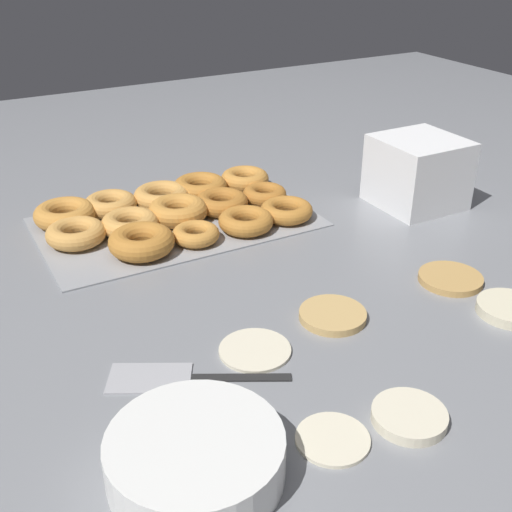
{
  "coord_description": "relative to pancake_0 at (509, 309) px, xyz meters",
  "views": [
    {
      "loc": [
        0.46,
        0.66,
        0.52
      ],
      "look_at": [
        0.03,
        -0.13,
        0.04
      ],
      "focal_mm": 45.0,
      "sensor_mm": 36.0,
      "label": 1
    }
  ],
  "objects": [
    {
      "name": "pancake_0",
      "position": [
        0.0,
        0.0,
        0.0
      ],
      "size": [
        0.1,
        0.1,
        0.02
      ],
      "primitive_type": "cylinder",
      "color": "beige",
      "rests_on": "ground_plane"
    },
    {
      "name": "pancake_3",
      "position": [
        0.24,
        -0.11,
        -0.0
      ],
      "size": [
        0.1,
        0.1,
        0.01
      ],
      "primitive_type": "cylinder",
      "color": "tan",
      "rests_on": "ground_plane"
    },
    {
      "name": "container_stack",
      "position": [
        -0.15,
        -0.38,
        0.06
      ],
      "size": [
        0.16,
        0.16,
        0.14
      ],
      "color": "white",
      "rests_on": "ground_plane"
    },
    {
      "name": "donut_tray",
      "position": [
        0.31,
        -0.54,
        0.01
      ],
      "size": [
        0.51,
        0.31,
        0.04
      ],
      "color": "#93969B",
      "rests_on": "ground_plane"
    },
    {
      "name": "pancake_5",
      "position": [
        0.28,
        0.11,
        -0.0
      ],
      "size": [
        0.09,
        0.09,
        0.01
      ],
      "primitive_type": "cylinder",
      "color": "beige",
      "rests_on": "ground_plane"
    },
    {
      "name": "ground_plane",
      "position": [
        0.25,
        -0.14,
        -0.01
      ],
      "size": [
        3.0,
        3.0,
        0.0
      ],
      "primitive_type": "plane",
      "color": "gray"
    },
    {
      "name": "pancake_4",
      "position": [
        0.38,
        -0.1,
        -0.0
      ],
      "size": [
        0.1,
        0.1,
        0.01
      ],
      "primitive_type": "cylinder",
      "color": "beige",
      "rests_on": "ground_plane"
    },
    {
      "name": "pancake_1",
      "position": [
        0.38,
        0.09,
        -0.0
      ],
      "size": [
        0.08,
        0.08,
        0.01
      ],
      "primitive_type": "cylinder",
      "color": "beige",
      "rests_on": "ground_plane"
    },
    {
      "name": "pancake_2",
      "position": [
        0.01,
        -0.11,
        -0.0
      ],
      "size": [
        0.1,
        0.1,
        0.01
      ],
      "primitive_type": "cylinder",
      "color": "tan",
      "rests_on": "ground_plane"
    },
    {
      "name": "batter_bowl",
      "position": [
        0.53,
        0.06,
        0.02
      ],
      "size": [
        0.19,
        0.19,
        0.05
      ],
      "color": "white",
      "rests_on": "ground_plane"
    },
    {
      "name": "spatula",
      "position": [
        0.5,
        -0.1,
        -0.01
      ],
      "size": [
        0.22,
        0.14,
        0.01
      ],
      "rotation": [
        0.0,
        0.0,
        5.79
      ],
      "color": "black",
      "rests_on": "ground_plane"
    }
  ]
}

